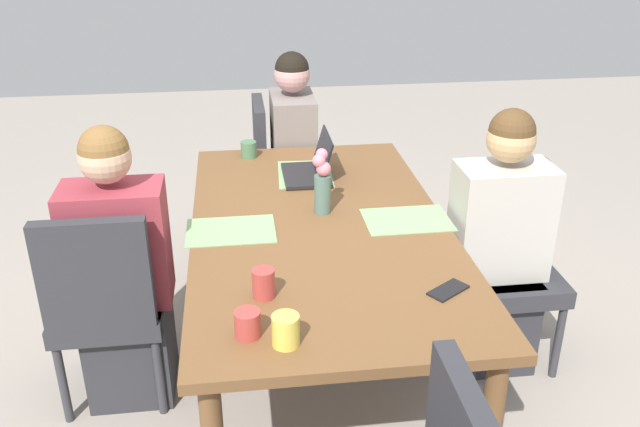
# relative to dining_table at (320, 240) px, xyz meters

# --- Properties ---
(ground_plane) EXTENTS (10.00, 10.00, 0.00)m
(ground_plane) POSITION_rel_dining_table_xyz_m (0.00, 0.00, -0.65)
(ground_plane) COLOR gray
(dining_table) EXTENTS (1.93, 1.06, 0.72)m
(dining_table) POSITION_rel_dining_table_xyz_m (0.00, 0.00, 0.00)
(dining_table) COLOR brown
(dining_table) RESTS_ON ground_plane
(chair_far_left_near) EXTENTS (0.44, 0.44, 0.90)m
(chair_far_left_near) POSITION_rel_dining_table_xyz_m (-0.06, 0.84, -0.15)
(chair_far_left_near) COLOR #2D2D33
(chair_far_left_near) RESTS_ON ground_plane
(person_far_left_near) EXTENTS (0.36, 0.40, 1.19)m
(person_far_left_near) POSITION_rel_dining_table_xyz_m (0.02, 0.78, -0.13)
(person_far_left_near) COLOR #2D2D33
(person_far_left_near) RESTS_ON ground_plane
(chair_near_left_mid) EXTENTS (0.44, 0.44, 0.90)m
(chair_near_left_mid) POSITION_rel_dining_table_xyz_m (0.11, -0.88, -0.15)
(chair_near_left_mid) COLOR #2D2D33
(chair_near_left_mid) RESTS_ON ground_plane
(person_near_left_mid) EXTENTS (0.36, 0.40, 1.19)m
(person_near_left_mid) POSITION_rel_dining_table_xyz_m (0.03, -0.82, -0.13)
(person_near_left_mid) COLOR #2D2D33
(person_near_left_mid) RESTS_ON ground_plane
(chair_head_left_left_far) EXTENTS (0.44, 0.44, 0.90)m
(chair_head_left_left_far) POSITION_rel_dining_table_xyz_m (-1.25, -0.08, -0.15)
(chair_head_left_left_far) COLOR #2D2D33
(chair_head_left_left_far) RESTS_ON ground_plane
(person_head_left_left_far) EXTENTS (0.40, 0.36, 1.19)m
(person_head_left_left_far) POSITION_rel_dining_table_xyz_m (-1.19, -0.00, -0.13)
(person_head_left_left_far) COLOR #2D2D33
(person_head_left_left_far) RESTS_ON ground_plane
(flower_vase) EXTENTS (0.08, 0.08, 0.28)m
(flower_vase) POSITION_rel_dining_table_xyz_m (-0.12, 0.02, 0.22)
(flower_vase) COLOR #4C6B60
(flower_vase) RESTS_ON dining_table
(placemat_far_left_near) EXTENTS (0.26, 0.36, 0.00)m
(placemat_far_left_near) POSITION_rel_dining_table_xyz_m (0.01, 0.37, 0.07)
(placemat_far_left_near) COLOR #7FAD70
(placemat_far_left_near) RESTS_ON dining_table
(placemat_near_left_mid) EXTENTS (0.26, 0.36, 0.00)m
(placemat_near_left_mid) POSITION_rel_dining_table_xyz_m (0.01, -0.37, 0.07)
(placemat_near_left_mid) COLOR #7FAD70
(placemat_near_left_mid) RESTS_ON dining_table
(placemat_head_left_left_far) EXTENTS (0.37, 0.28, 0.00)m
(placemat_head_left_left_far) POSITION_rel_dining_table_xyz_m (-0.56, -0.00, 0.07)
(placemat_head_left_left_far) COLOR #7FAD70
(placemat_head_left_left_far) RESTS_ON dining_table
(laptop_head_left_left_far) EXTENTS (0.32, 0.22, 0.21)m
(laptop_head_left_left_far) POSITION_rel_dining_table_xyz_m (-0.53, 0.02, 0.12)
(laptop_head_left_left_far) COLOR black
(laptop_head_left_left_far) RESTS_ON dining_table
(coffee_mug_near_left) EXTENTS (0.08, 0.08, 0.09)m
(coffee_mug_near_left) POSITION_rel_dining_table_xyz_m (0.75, -0.32, 0.11)
(coffee_mug_near_left) COLOR #AD3D38
(coffee_mug_near_left) RESTS_ON dining_table
(coffee_mug_near_right) EXTENTS (0.08, 0.08, 0.08)m
(coffee_mug_near_right) POSITION_rel_dining_table_xyz_m (-0.84, -0.26, 0.11)
(coffee_mug_near_right) COLOR #47704C
(coffee_mug_near_right) RESTS_ON dining_table
(coffee_mug_centre_left) EXTENTS (0.09, 0.09, 0.10)m
(coffee_mug_centre_left) POSITION_rel_dining_table_xyz_m (0.81, -0.21, 0.12)
(coffee_mug_centre_left) COLOR #DBC64C
(coffee_mug_centre_left) RESTS_ON dining_table
(coffee_mug_centre_right) EXTENTS (0.08, 0.08, 0.10)m
(coffee_mug_centre_right) POSITION_rel_dining_table_xyz_m (0.53, -0.26, 0.12)
(coffee_mug_centre_right) COLOR #AD3D38
(coffee_mug_centre_right) RESTS_ON dining_table
(phone_black) EXTENTS (0.14, 0.16, 0.01)m
(phone_black) POSITION_rel_dining_table_xyz_m (0.58, 0.37, 0.08)
(phone_black) COLOR black
(phone_black) RESTS_ON dining_table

